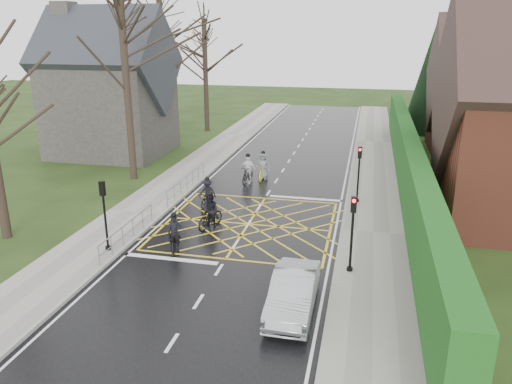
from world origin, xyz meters
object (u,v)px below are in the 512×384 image
at_px(cyclist_front, 248,172).
at_px(cyclist_rear, 174,238).
at_px(car, 293,292).
at_px(cyclist_back, 210,214).
at_px(cyclist_mid, 207,195).
at_px(cyclist_lead, 263,169).

bearing_deg(cyclist_front, cyclist_rear, -88.49).
height_order(cyclist_front, car, cyclist_front).
xyz_separation_m(cyclist_back, cyclist_mid, (-1.13, 2.99, -0.11)).
bearing_deg(car, cyclist_lead, 105.42).
xyz_separation_m(cyclist_front, car, (4.98, -13.97, -0.02)).
xyz_separation_m(cyclist_mid, car, (6.13, -9.44, 0.09)).
xyz_separation_m(cyclist_mid, cyclist_lead, (1.89, 5.54, 0.05)).
distance_m(cyclist_lead, car, 15.57).
bearing_deg(car, cyclist_back, 127.35).
bearing_deg(cyclist_lead, car, -75.42).
bearing_deg(car, cyclist_front, 109.24).
relative_size(cyclist_rear, cyclist_back, 0.98).
bearing_deg(cyclist_front, cyclist_back, -84.27).
bearing_deg(cyclist_rear, cyclist_lead, 64.57).
distance_m(cyclist_rear, cyclist_lead, 11.39).
xyz_separation_m(cyclist_back, cyclist_lead, (0.75, 8.53, -0.06)).
xyz_separation_m(cyclist_back, car, (5.00, -6.45, -0.02)).
xyz_separation_m(cyclist_front, cyclist_lead, (0.74, 1.02, -0.05)).
bearing_deg(cyclist_lead, cyclist_front, -127.33).
bearing_deg(car, cyclist_mid, 122.60).
height_order(cyclist_front, cyclist_lead, cyclist_front).
bearing_deg(cyclist_back, car, -32.24).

